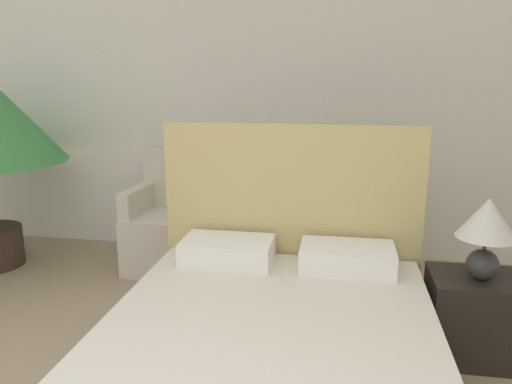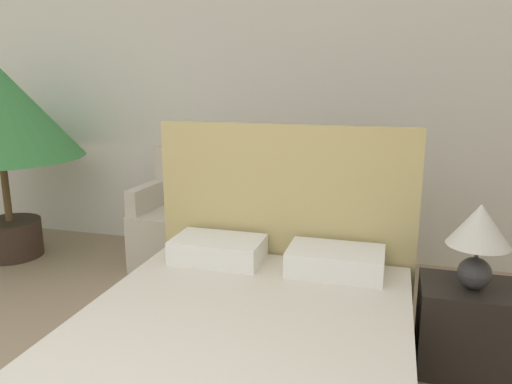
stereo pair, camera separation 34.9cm
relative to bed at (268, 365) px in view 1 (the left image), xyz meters
name	(u,v)px [view 1 (the left image)]	position (x,y,z in m)	size (l,w,h in m)	color
wall_back	(267,88)	(-0.34, 2.27, 1.18)	(10.00, 0.06, 2.90)	silver
bed	(268,365)	(0.00, 0.00, 0.00)	(1.60, 2.15, 1.28)	#4C4238
armchair_near_window_left	(173,232)	(-1.03, 1.69, 0.04)	(0.70, 0.61, 0.96)	beige
armchair_near_window_right	(287,239)	(-0.09, 1.69, 0.04)	(0.67, 0.57, 0.96)	beige
nightstand	(476,317)	(1.08, 0.71, -0.03)	(0.52, 0.41, 0.48)	black
table_lamp	(487,227)	(1.07, 0.68, 0.51)	(0.31, 0.31, 0.45)	#333333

